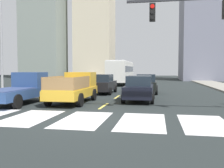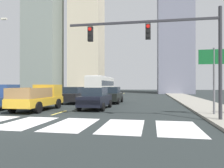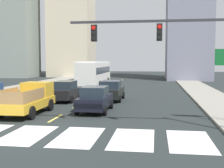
% 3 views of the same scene
% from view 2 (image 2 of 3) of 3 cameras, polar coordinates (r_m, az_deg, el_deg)
% --- Properties ---
extents(ground_plane, '(160.00, 160.00, 0.00)m').
position_cam_2_polar(ground_plane, '(11.96, -21.79, -9.50)').
color(ground_plane, '#242A2A').
extents(sidewalk_right, '(3.58, 110.00, 0.15)m').
position_cam_2_polar(sidewalk_right, '(28.44, 19.95, -3.97)').
color(sidewalk_right, gray).
rests_on(sidewalk_right, ground).
extents(sidewalk_left, '(3.58, 110.00, 0.15)m').
position_cam_2_polar(sidewalk_left, '(32.94, -21.23, -3.46)').
color(sidewalk_left, gray).
rests_on(sidewalk_left, ground).
extents(crosswalk_stripe_3, '(1.89, 3.75, 0.01)m').
position_cam_2_polar(crosswalk_stripe_3, '(11.96, -21.79, -9.48)').
color(crosswalk_stripe_3, silver).
rests_on(crosswalk_stripe_3, ground).
extents(crosswalk_stripe_4, '(1.89, 3.75, 0.01)m').
position_cam_2_polar(crosswalk_stripe_4, '(10.86, -10.46, -10.44)').
color(crosswalk_stripe_4, silver).
rests_on(crosswalk_stripe_4, ground).
extents(crosswalk_stripe_5, '(1.89, 3.75, 0.01)m').
position_cam_2_polar(crosswalk_stripe_5, '(10.26, 2.85, -11.05)').
color(crosswalk_stripe_5, silver).
rests_on(crosswalk_stripe_5, ground).
extents(crosswalk_stripe_6, '(1.89, 3.75, 0.01)m').
position_cam_2_polar(crosswalk_stripe_6, '(10.24, 17.02, -11.06)').
color(crosswalk_stripe_6, silver).
rests_on(crosswalk_stripe_6, ground).
extents(lane_dash_0, '(0.16, 2.40, 0.01)m').
position_cam_2_polar(lane_dash_0, '(15.46, -13.79, -7.39)').
color(lane_dash_0, '#E2CD53').
rests_on(lane_dash_0, ground).
extents(lane_dash_1, '(0.16, 2.40, 0.01)m').
position_cam_2_polar(lane_dash_1, '(20.10, -7.89, -5.74)').
color(lane_dash_1, '#E2CD53').
rests_on(lane_dash_1, ground).
extents(lane_dash_2, '(0.16, 2.40, 0.01)m').
position_cam_2_polar(lane_dash_2, '(24.88, -4.25, -4.69)').
color(lane_dash_2, '#E2CD53').
rests_on(lane_dash_2, ground).
extents(lane_dash_3, '(0.16, 2.40, 0.01)m').
position_cam_2_polar(lane_dash_3, '(29.73, -1.80, -3.97)').
color(lane_dash_3, '#E2CD53').
rests_on(lane_dash_3, ground).
extents(lane_dash_4, '(0.16, 2.40, 0.01)m').
position_cam_2_polar(lane_dash_4, '(34.62, -0.04, -3.44)').
color(lane_dash_4, '#E2CD53').
rests_on(lane_dash_4, ground).
extents(lane_dash_5, '(0.16, 2.40, 0.01)m').
position_cam_2_polar(lane_dash_5, '(39.54, 1.28, -3.04)').
color(lane_dash_5, '#E2CD53').
rests_on(lane_dash_5, ground).
extents(lane_dash_6, '(0.16, 2.40, 0.01)m').
position_cam_2_polar(lane_dash_6, '(44.48, 2.31, -2.74)').
color(lane_dash_6, '#E2CD53').
rests_on(lane_dash_6, ground).
extents(lane_dash_7, '(0.16, 2.40, 0.01)m').
position_cam_2_polar(lane_dash_7, '(49.43, 3.13, -2.49)').
color(lane_dash_7, '#E2CD53').
rests_on(lane_dash_7, ground).
extents(pickup_stakebed, '(2.18, 5.20, 1.96)m').
position_cam_2_polar(pickup_stakebed, '(17.65, -18.48, -3.46)').
color(pickup_stakebed, gold).
rests_on(pickup_stakebed, ground).
extents(city_bus, '(2.72, 10.80, 3.32)m').
position_cam_2_polar(city_bus, '(36.35, -2.86, -0.21)').
color(city_bus, silver).
rests_on(city_bus, ground).
extents(sedan_mid, '(2.02, 4.40, 1.72)m').
position_cam_2_polar(sedan_mid, '(22.84, -0.10, -2.93)').
color(sedan_mid, black).
rests_on(sedan_mid, ground).
extents(sedan_near_right, '(2.02, 4.40, 1.72)m').
position_cam_2_polar(sedan_near_right, '(22.96, -9.96, -2.91)').
color(sedan_near_right, black).
rests_on(sedan_near_right, ground).
extents(sedan_near_left, '(2.02, 4.40, 1.72)m').
position_cam_2_polar(sedan_near_left, '(17.25, -4.37, -3.80)').
color(sedan_near_left, black).
rests_on(sedan_near_left, ground).
extents(traffic_signal_gantry, '(8.27, 0.27, 6.00)m').
position_cam_2_polar(traffic_signal_gantry, '(12.18, 14.66, 10.38)').
color(traffic_signal_gantry, '#2D2D33').
rests_on(traffic_signal_gantry, ground).
extents(direction_sign_green, '(1.70, 0.12, 4.20)m').
position_cam_2_polar(direction_sign_green, '(14.58, 25.25, 4.13)').
color(direction_sign_green, slate).
rests_on(direction_sign_green, ground).
extents(block_mid_left, '(8.66, 8.08, 30.51)m').
position_cam_2_polar(block_mid_left, '(63.13, -6.70, 11.93)').
color(block_mid_left, beige).
rests_on(block_mid_left, ground).
extents(block_mid_right, '(7.54, 11.39, 30.40)m').
position_cam_2_polar(block_mid_right, '(54.58, 16.06, 13.83)').
color(block_mid_right, slate).
rests_on(block_mid_right, ground).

